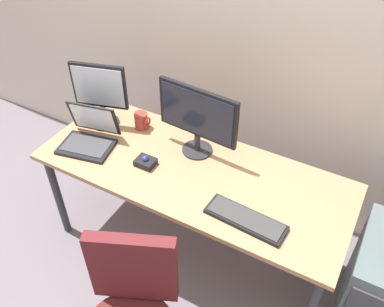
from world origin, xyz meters
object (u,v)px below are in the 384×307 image
Objects in this scene: monitor_main at (197,117)px; trackball_mouse at (145,162)px; monitor_side at (100,92)px; coffee_mug at (142,121)px; keyboard at (246,219)px; laptop at (89,136)px.

monitor_main reaches higher than trackball_mouse.
coffee_mug is (0.23, 0.08, -0.18)m from monitor_side.
trackball_mouse is (-0.66, 0.10, 0.01)m from keyboard.
laptop is (0.05, -0.21, -0.18)m from monitor_side.
trackball_mouse is at bearing -0.04° from laptop.
monitor_main is 0.39m from trackball_mouse.
monitor_side is 1.01× the size of keyboard.
keyboard is at bearing -23.68° from coffee_mug.
monitor_side reaches higher than keyboard.
laptop is 0.40m from trackball_mouse.
coffee_mug is (-0.88, 0.39, 0.04)m from keyboard.
monitor_side reaches higher than laptop.
monitor_side is 0.28m from laptop.
monitor_main is 0.63m from keyboard.
coffee_mug reaches higher than keyboard.
monitor_main is 0.46m from coffee_mug.
monitor_main is 1.18× the size of monitor_side.
trackball_mouse is at bearing 171.18° from keyboard.
laptop is at bearing 174.47° from keyboard.
trackball_mouse is 1.04× the size of coffee_mug.
coffee_mug reaches higher than trackball_mouse.
keyboard is at bearing -5.53° from laptop.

